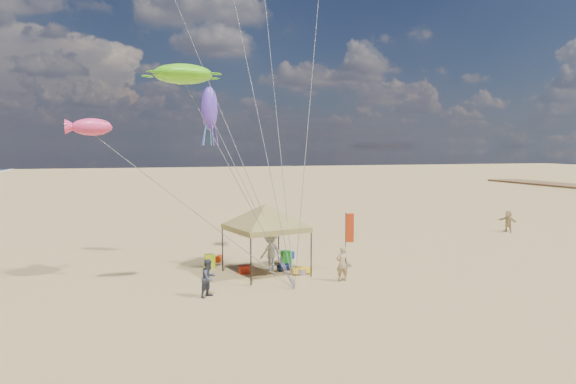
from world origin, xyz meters
name	(u,v)px	position (x,y,z in m)	size (l,w,h in m)	color
ground	(309,292)	(0.00, 0.00, 0.00)	(280.00, 280.00, 0.00)	tan
canopy_tent	(266,206)	(-0.90, 3.69, 3.28)	(6.23, 6.23, 3.94)	black
feather_flag	(349,231)	(3.25, 3.30, 1.93)	(0.44, 0.08, 2.88)	black
cooler_red	(245,270)	(-1.88, 4.04, 0.19)	(0.54, 0.38, 0.38)	#B0240E
cooler_blue	(289,255)	(1.23, 6.79, 0.19)	(0.54, 0.38, 0.38)	#1524B0
bag_navy	(284,267)	(0.10, 4.02, 0.18)	(0.36, 0.36, 0.60)	#0D183D
bag_orange	(219,259)	(-2.61, 7.05, 0.18)	(0.36, 0.36, 0.60)	red
chair_green	(286,257)	(0.67, 5.48, 0.35)	(0.50, 0.50, 0.70)	green
chair_yellow	(210,261)	(-3.30, 5.72, 0.35)	(0.50, 0.50, 0.70)	#D6F11A
crate_grey	(301,272)	(0.65, 2.94, 0.14)	(0.34, 0.30, 0.28)	slate
beach_cart	(301,270)	(0.67, 3.08, 0.20)	(0.90, 0.50, 0.24)	yellow
person_near_a	(342,264)	(2.04, 1.26, 0.81)	(0.59, 0.39, 1.62)	tan
person_near_b	(209,278)	(-4.17, 0.48, 0.78)	(0.76, 0.59, 1.56)	#373D4B
person_near_c	(270,252)	(-0.48, 4.41, 0.93)	(1.20, 0.69, 1.86)	beige
person_far_c	(508,221)	(18.98, 10.85, 0.79)	(1.47, 0.47, 1.58)	tan
turtle_kite	(183,74)	(-4.81, 2.91, 9.26)	(2.57, 2.06, 0.86)	#5ED416
fish_kite	(92,127)	(-8.59, 2.61, 6.94)	(1.60, 0.80, 0.71)	#FF3C76
squid_kite	(209,108)	(-2.73, 8.76, 8.21)	(0.92, 0.92, 2.38)	#643FCE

